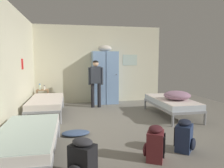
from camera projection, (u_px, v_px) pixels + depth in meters
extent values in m
plane|color=slate|center=(114.00, 124.00, 5.17)|extent=(8.78, 8.78, 0.00)
cube|color=beige|center=(99.00, 65.00, 7.72)|extent=(4.64, 0.06, 2.77)
cube|color=beige|center=(11.00, 68.00, 4.57)|extent=(0.06, 5.49, 2.77)
cube|color=#B7CCBC|center=(130.00, 60.00, 7.89)|extent=(0.55, 0.01, 0.40)
cube|color=red|center=(22.00, 64.00, 5.51)|extent=(0.01, 0.20, 0.28)
cube|color=#7A9ECC|center=(98.00, 78.00, 7.46)|extent=(0.44, 0.52, 1.85)
cylinder|color=black|center=(103.00, 75.00, 7.20)|extent=(0.02, 0.03, 0.02)
cube|color=#7A9ECC|center=(111.00, 78.00, 7.54)|extent=(0.44, 0.52, 1.85)
cylinder|color=black|center=(116.00, 75.00, 7.29)|extent=(0.02, 0.03, 0.02)
ellipsoid|color=beige|center=(105.00, 48.00, 7.38)|extent=(0.48, 0.36, 0.22)
cylinder|color=#99704C|center=(37.00, 99.00, 6.90)|extent=(0.03, 0.03, 0.55)
cylinder|color=#99704C|center=(48.00, 99.00, 6.97)|extent=(0.03, 0.03, 0.55)
cylinder|color=#99704C|center=(38.00, 98.00, 7.17)|extent=(0.03, 0.03, 0.55)
cylinder|color=#99704C|center=(48.00, 97.00, 7.23)|extent=(0.03, 0.03, 0.55)
cube|color=#99704C|center=(43.00, 101.00, 7.08)|extent=(0.38, 0.30, 0.02)
cube|color=#99704C|center=(42.00, 90.00, 7.03)|extent=(0.38, 0.30, 0.02)
cylinder|color=gray|center=(24.00, 120.00, 4.97)|extent=(0.06, 0.06, 0.28)
cylinder|color=gray|center=(60.00, 118.00, 5.13)|extent=(0.06, 0.06, 0.28)
cylinder|color=gray|center=(36.00, 104.00, 6.76)|extent=(0.06, 0.06, 0.28)
cylinder|color=gray|center=(63.00, 103.00, 6.93)|extent=(0.06, 0.06, 0.28)
cube|color=gray|center=(46.00, 104.00, 5.93)|extent=(0.90, 1.90, 0.06)
cube|color=silver|center=(46.00, 101.00, 5.92)|extent=(0.87, 1.84, 0.14)
cube|color=silver|center=(46.00, 98.00, 5.91)|extent=(0.86, 1.82, 0.01)
cylinder|color=gray|center=(170.00, 104.00, 6.87)|extent=(0.06, 0.06, 0.28)
cylinder|color=gray|center=(145.00, 105.00, 6.71)|extent=(0.06, 0.06, 0.28)
cylinder|color=gray|center=(205.00, 119.00, 5.08)|extent=(0.06, 0.06, 0.28)
cylinder|color=gray|center=(173.00, 121.00, 4.91)|extent=(0.06, 0.06, 0.28)
cube|color=gray|center=(171.00, 105.00, 5.87)|extent=(0.90, 1.90, 0.06)
cube|color=silver|center=(171.00, 101.00, 5.86)|extent=(0.87, 1.84, 0.14)
cube|color=silver|center=(171.00, 99.00, 5.85)|extent=(0.86, 1.82, 0.01)
cylinder|color=gray|center=(14.00, 133.00, 4.09)|extent=(0.06, 0.06, 0.28)
cylinder|color=gray|center=(58.00, 130.00, 4.25)|extent=(0.06, 0.06, 0.28)
cube|color=gray|center=(27.00, 141.00, 3.26)|extent=(0.90, 1.90, 0.06)
cube|color=silver|center=(27.00, 135.00, 3.24)|extent=(0.87, 1.84, 0.14)
cube|color=silver|center=(26.00, 130.00, 3.24)|extent=(0.86, 1.82, 0.01)
ellipsoid|color=gray|center=(177.00, 95.00, 5.66)|extent=(0.71, 0.68, 0.24)
cylinder|color=black|center=(99.00, 95.00, 6.92)|extent=(0.12, 0.12, 0.80)
cylinder|color=black|center=(93.00, 95.00, 6.91)|extent=(0.12, 0.12, 0.80)
cube|color=#333842|center=(96.00, 75.00, 6.84)|extent=(0.35, 0.24, 0.55)
cylinder|color=#333842|center=(102.00, 76.00, 6.86)|extent=(0.08, 0.08, 0.57)
cylinder|color=#333842|center=(89.00, 76.00, 6.83)|extent=(0.08, 0.08, 0.57)
sphere|color=#DBAD89|center=(96.00, 64.00, 6.80)|extent=(0.19, 0.19, 0.19)
ellipsoid|color=black|center=(96.00, 62.00, 6.79)|extent=(0.19, 0.19, 0.11)
cylinder|color=silver|center=(40.00, 87.00, 7.03)|extent=(0.07, 0.07, 0.17)
cylinder|color=#2666B2|center=(40.00, 84.00, 7.02)|extent=(0.04, 0.04, 0.03)
cylinder|color=white|center=(44.00, 88.00, 7.00)|extent=(0.05, 0.05, 0.13)
cylinder|color=black|center=(44.00, 86.00, 6.99)|extent=(0.03, 0.03, 0.03)
cube|color=maroon|center=(155.00, 146.00, 3.28)|extent=(0.36, 0.40, 0.46)
ellipsoid|color=#42191E|center=(146.00, 150.00, 3.33)|extent=(0.18, 0.25, 0.20)
ellipsoid|color=#42191E|center=(156.00, 129.00, 3.24)|extent=(0.33, 0.36, 0.10)
cube|color=black|center=(165.00, 143.00, 3.32)|extent=(0.04, 0.06, 0.32)
cube|color=black|center=(164.00, 148.00, 3.15)|extent=(0.04, 0.06, 0.32)
cube|color=black|center=(83.00, 162.00, 2.76)|extent=(0.40, 0.39, 0.46)
ellipsoid|color=#2D2D33|center=(82.00, 142.00, 2.73)|extent=(0.36, 0.35, 0.10)
cube|color=black|center=(83.00, 155.00, 2.92)|extent=(0.05, 0.05, 0.32)
cube|color=black|center=(94.00, 157.00, 2.84)|extent=(0.05, 0.05, 0.32)
cube|color=navy|center=(184.00, 138.00, 3.61)|extent=(0.39, 0.40, 0.46)
ellipsoid|color=black|center=(193.00, 144.00, 3.55)|extent=(0.22, 0.23, 0.20)
ellipsoid|color=black|center=(185.00, 122.00, 3.58)|extent=(0.35, 0.36, 0.10)
cube|color=black|center=(175.00, 137.00, 3.60)|extent=(0.05, 0.05, 0.32)
cube|color=black|center=(177.00, 134.00, 3.75)|extent=(0.05, 0.05, 0.32)
ellipsoid|color=#42567A|center=(76.00, 133.00, 4.38)|extent=(0.58, 0.36, 0.09)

